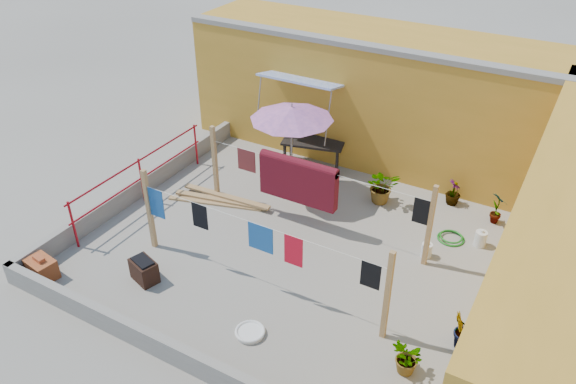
% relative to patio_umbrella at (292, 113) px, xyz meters
% --- Properties ---
extents(ground, '(80.00, 80.00, 0.00)m').
position_rel_patio_umbrella_xyz_m(ground, '(1.09, -1.84, -2.02)').
color(ground, '#9E998E').
rests_on(ground, ground).
extents(wall_back, '(11.00, 3.27, 3.21)m').
position_rel_patio_umbrella_xyz_m(wall_back, '(1.59, 2.86, -0.41)').
color(wall_back, '#C5892B').
rests_on(wall_back, ground).
extents(parapet_front, '(8.30, 0.16, 0.44)m').
position_rel_patio_umbrella_xyz_m(parapet_front, '(1.09, -5.42, -1.80)').
color(parapet_front, gray).
rests_on(parapet_front, ground).
extents(parapet_left, '(0.16, 7.30, 0.44)m').
position_rel_patio_umbrella_xyz_m(parapet_left, '(-2.99, -1.84, -1.80)').
color(parapet_left, gray).
rests_on(parapet_left, ground).
extents(red_railing, '(0.05, 4.20, 1.10)m').
position_rel_patio_umbrella_xyz_m(red_railing, '(-2.76, -2.04, -1.30)').
color(red_railing, '#A2101A').
rests_on(red_railing, ground).
extents(clothesline_rig, '(5.09, 2.35, 1.80)m').
position_rel_patio_umbrella_xyz_m(clothesline_rig, '(0.80, -1.29, -0.99)').
color(clothesline_rig, tan).
rests_on(clothesline_rig, ground).
extents(patio_umbrella, '(2.01, 2.01, 2.25)m').
position_rel_patio_umbrella_xyz_m(patio_umbrella, '(0.00, 0.00, 0.00)').
color(patio_umbrella, gray).
rests_on(patio_umbrella, ground).
extents(outdoor_table, '(1.67, 1.12, 0.72)m').
position_rel_patio_umbrella_xyz_m(outdoor_table, '(-0.13, 1.36, -1.37)').
color(outdoor_table, black).
rests_on(outdoor_table, ground).
extents(brick_stack, '(0.61, 0.48, 0.48)m').
position_rel_patio_umbrella_xyz_m(brick_stack, '(-2.61, -5.04, -1.81)').
color(brick_stack, '#B45429').
rests_on(brick_stack, ground).
extents(lumber_pile, '(2.37, 0.82, 0.14)m').
position_rel_patio_umbrella_xyz_m(lumber_pile, '(-1.18, -1.23, -1.94)').
color(lumber_pile, tan).
rests_on(lumber_pile, ground).
extents(brazier, '(0.61, 0.50, 0.48)m').
position_rel_patio_umbrella_xyz_m(brazier, '(-0.86, -4.13, -1.78)').
color(brazier, black).
rests_on(brazier, ground).
extents(white_basin, '(0.52, 0.52, 0.09)m').
position_rel_patio_umbrella_xyz_m(white_basin, '(1.62, -4.31, -1.97)').
color(white_basin, silver).
rests_on(white_basin, ground).
extents(water_jug_a, '(0.24, 0.24, 0.38)m').
position_rel_patio_umbrella_xyz_m(water_jug_a, '(4.40, 0.10, -1.85)').
color(water_jug_a, silver).
rests_on(water_jug_a, ground).
extents(water_jug_b, '(0.22, 0.22, 0.34)m').
position_rel_patio_umbrella_xyz_m(water_jug_b, '(3.55, -0.80, -1.87)').
color(water_jug_b, silver).
rests_on(water_jug_b, ground).
extents(green_hose, '(0.57, 0.57, 0.08)m').
position_rel_patio_umbrella_xyz_m(green_hose, '(3.83, 0.01, -1.98)').
color(green_hose, '#186E1A').
rests_on(green_hose, ground).
extents(plant_back_a, '(0.98, 0.95, 0.83)m').
position_rel_patio_umbrella_xyz_m(plant_back_a, '(2.01, 0.64, -1.60)').
color(plant_back_a, '#24611B').
rests_on(plant_back_a, ground).
extents(plant_back_b, '(0.43, 0.43, 0.60)m').
position_rel_patio_umbrella_xyz_m(plant_back_b, '(3.46, 1.36, -1.71)').
color(plant_back_b, '#24611B').
rests_on(plant_back_b, ground).
extents(plant_right_a, '(0.49, 0.47, 0.77)m').
position_rel_patio_umbrella_xyz_m(plant_right_a, '(4.49, 1.08, -1.63)').
color(plant_right_a, '#24611B').
rests_on(plant_right_a, ground).
extents(plant_right_b, '(0.46, 0.51, 0.75)m').
position_rel_patio_umbrella_xyz_m(plant_right_b, '(4.79, -2.87, -1.64)').
color(plant_right_b, '#24611B').
rests_on(plant_right_b, ground).
extents(plant_right_c, '(0.69, 0.71, 0.60)m').
position_rel_patio_umbrella_xyz_m(plant_right_c, '(4.20, -3.77, -1.72)').
color(plant_right_c, '#24611B').
rests_on(plant_right_c, ground).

